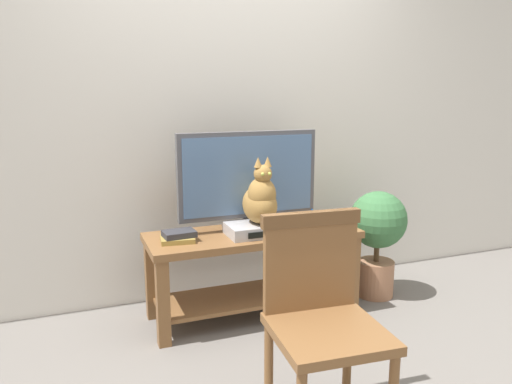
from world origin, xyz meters
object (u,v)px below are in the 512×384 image
(media_box, at_px, (260,229))
(wooden_chair, at_px, (320,306))
(cat, at_px, (261,200))
(book_stack, at_px, (178,236))
(potted_plant, at_px, (378,233))
(tv_stand, at_px, (253,258))
(tv, at_px, (248,178))

(media_box, height_order, wooden_chair, wooden_chair)
(cat, bearing_deg, book_stack, 174.33)
(wooden_chair, distance_m, book_stack, 1.11)
(book_stack, bearing_deg, cat, -5.67)
(wooden_chair, bearing_deg, cat, 82.58)
(potted_plant, bearing_deg, cat, -176.43)
(media_box, bearing_deg, wooden_chair, -97.23)
(book_stack, bearing_deg, wooden_chair, -70.81)
(tv_stand, distance_m, book_stack, 0.52)
(book_stack, relative_size, potted_plant, 0.29)
(wooden_chair, distance_m, potted_plant, 1.46)
(tv_stand, bearing_deg, wooden_chair, -95.76)
(cat, bearing_deg, potted_plant, 3.57)
(book_stack, height_order, potted_plant, potted_plant)
(wooden_chair, relative_size, book_stack, 4.27)
(wooden_chair, xyz_separation_m, potted_plant, (1.01, 1.06, -0.07))
(tv, bearing_deg, potted_plant, -6.43)
(tv, height_order, wooden_chair, tv)
(tv_stand, bearing_deg, potted_plant, -1.21)
(media_box, distance_m, cat, 0.18)
(media_box, distance_m, potted_plant, 0.89)
(media_box, height_order, potted_plant, potted_plant)
(tv, height_order, book_stack, tv)
(tv, relative_size, wooden_chair, 0.99)
(media_box, bearing_deg, tv, 98.37)
(media_box, distance_m, wooden_chair, 1.03)
(book_stack, distance_m, potted_plant, 1.38)
(wooden_chair, height_order, book_stack, wooden_chair)
(tv, distance_m, cat, 0.19)
(media_box, relative_size, wooden_chair, 0.44)
(tv_stand, xyz_separation_m, book_stack, (-0.47, -0.02, 0.20))
(cat, bearing_deg, tv, 97.98)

